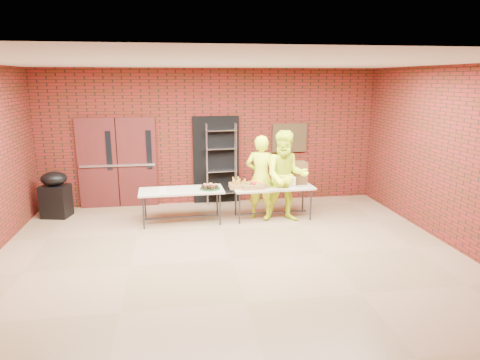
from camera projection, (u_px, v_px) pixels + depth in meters
The scene contains 19 objects.
room at pixel (231, 166), 6.81m from camera, with size 8.08×7.08×3.28m.
double_doors at pixel (118, 163), 9.91m from camera, with size 1.78×0.12×2.10m.
dark_doorway at pixel (216, 160), 10.28m from camera, with size 1.10×0.06×2.10m, color black.
bronze_plaque at pixel (289, 138), 10.42m from camera, with size 0.85×0.04×0.70m, color #43321B.
wire_rack at pixel (221, 164), 10.18m from camera, with size 0.71×0.24×1.94m, color #AEADB4, non-canonical shape.
table_left at pixel (181, 193), 8.87m from camera, with size 1.76×0.78×0.71m.
table_right at pixel (273, 189), 9.17m from camera, with size 1.75×0.79×0.71m.
basket_bananas at pixel (239, 185), 9.00m from camera, with size 0.40×0.31×0.12m.
basket_oranges at pixel (258, 184), 9.10m from camera, with size 0.40×0.31×0.12m.
basket_apples at pixel (253, 186), 8.95m from camera, with size 0.44×0.35×0.14m.
muffin_tray at pixel (210, 187), 8.90m from camera, with size 0.43×0.43×0.11m.
napkin_box at pixel (163, 189), 8.80m from camera, with size 0.17×0.12×0.06m, color silver.
coffee_dispenser at pixel (298, 173), 9.35m from camera, with size 0.37×0.33×0.48m, color brown.
cup_stack_front at pixel (290, 182), 9.01m from camera, with size 0.08×0.08×0.23m, color silver.
cup_stack_mid at pixel (294, 182), 9.05m from camera, with size 0.07×0.07×0.22m, color silver.
cup_stack_back at pixel (289, 181), 9.16m from camera, with size 0.08×0.08×0.23m, color silver.
covered_grill at pixel (55, 194), 9.28m from camera, with size 0.64×0.57×1.01m.
volunteer_woman at pixel (261, 177), 9.16m from camera, with size 0.66×0.43×1.80m, color #DDFB1B.
volunteer_man at pixel (286, 176), 8.93m from camera, with size 0.94×0.73×1.93m, color #DDFB1B.
Camera 1 is at (-0.88, -6.62, 2.96)m, focal length 32.00 mm.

